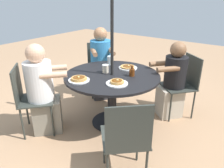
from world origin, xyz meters
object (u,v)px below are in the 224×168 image
(patio_chair_west, at_px, (100,65))
(syrup_bottle, at_px, (132,72))
(pancake_plate_a, at_px, (79,79))
(drinking_glass_a, at_px, (110,60))
(patio_table, at_px, (112,84))
(pancake_plate_b, at_px, (117,83))
(diner_north, at_px, (43,93))
(pancake_plate_c, at_px, (128,67))
(diner_west, at_px, (101,66))
(patio_chair_north, at_px, (29,96))
(coffee_cup, at_px, (105,69))
(diner_south, at_px, (173,83))
(patio_chair_east, at_px, (126,137))
(patio_chair_south, at_px, (183,82))

(patio_chair_west, xyz_separation_m, syrup_bottle, (0.60, 1.02, 0.26))
(pancake_plate_a, relative_size, drinking_glass_a, 1.98)
(patio_table, height_order, pancake_plate_b, pancake_plate_b)
(diner_north, distance_m, pancake_plate_c, 1.19)
(diner_west, relative_size, drinking_glass_a, 9.15)
(patio_chair_north, xyz_separation_m, diner_north, (-0.13, 0.11, 0.02))
(diner_north, xyz_separation_m, coffee_cup, (-0.67, 0.48, 0.23))
(diner_north, bearing_deg, diner_south, 90.97)
(diner_west, xyz_separation_m, pancake_plate_c, (0.26, 0.69, 0.19))
(patio_chair_north, bearing_deg, patio_table, 90.00)
(diner_south, distance_m, syrup_bottle, 0.71)
(diner_west, bearing_deg, diner_south, 135.81)
(syrup_bottle, bearing_deg, patio_chair_west, -120.29)
(patio_chair_west, height_order, pancake_plate_b, patio_chair_west)
(coffee_cup, bearing_deg, patio_chair_east, 46.89)
(patio_chair_south, bearing_deg, patio_chair_west, 44.21)
(patio_chair_north, distance_m, diner_west, 1.38)
(diner_north, xyz_separation_m, pancake_plate_a, (-0.25, 0.40, 0.20))
(diner_north, bearing_deg, patio_table, 90.00)
(syrup_bottle, bearing_deg, diner_north, -47.24)
(patio_chair_west, bearing_deg, patio_table, 90.00)
(pancake_plate_b, height_order, coffee_cup, coffee_cup)
(patio_chair_south, relative_size, diner_west, 0.75)
(patio_chair_east, relative_size, pancake_plate_b, 3.47)
(coffee_cup, bearing_deg, diner_west, -136.85)
(diner_north, bearing_deg, pancake_plate_a, 74.09)
(diner_west, bearing_deg, pancake_plate_a, 66.84)
(diner_north, height_order, drinking_glass_a, diner_north)
(pancake_plate_b, relative_size, syrup_bottle, 1.91)
(diner_south, bearing_deg, pancake_plate_c, 72.72)
(pancake_plate_a, bearing_deg, pancake_plate_c, 162.96)
(patio_chair_south, height_order, diner_west, diner_west)
(patio_chair_south, height_order, syrup_bottle, patio_chair_south)
(patio_table, bearing_deg, syrup_bottle, 115.37)
(syrup_bottle, height_order, coffee_cup, syrup_bottle)
(patio_chair_east, bearing_deg, syrup_bottle, 75.93)
(patio_chair_north, xyz_separation_m, patio_chair_west, (-1.49, -0.08, 0.00))
(patio_chair_west, distance_m, syrup_bottle, 1.21)
(diner_north, xyz_separation_m, patio_chair_west, (-1.36, -0.19, -0.02))
(patio_table, height_order, diner_west, diner_west)
(patio_chair_east, height_order, pancake_plate_c, patio_chair_east)
(patio_table, distance_m, diner_west, 0.89)
(pancake_plate_a, distance_m, coffee_cup, 0.43)
(patio_chair_north, height_order, pancake_plate_c, patio_chair_north)
(patio_table, distance_m, coffee_cup, 0.22)
(diner_south, xyz_separation_m, patio_chair_west, (-0.03, -1.36, -0.00))
(patio_chair_north, xyz_separation_m, diner_west, (-1.37, 0.05, 0.03))
(diner_west, bearing_deg, coffee_cup, 85.04)
(patio_table, xyz_separation_m, drinking_glass_a, (-0.32, -0.27, 0.19))
(patio_chair_east, xyz_separation_m, patio_chair_west, (-1.48, -1.51, 0.00))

